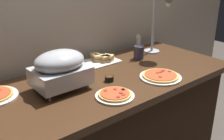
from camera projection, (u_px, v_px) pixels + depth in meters
back_wall at (71, 7)px, 2.15m from camera, size 4.40×0.04×2.40m
buffet_table at (111, 121)px, 2.10m from camera, size 1.90×0.84×0.76m
chafing_dish at (60, 68)px, 1.71m from camera, size 0.35×0.26×0.26m
heat_lamp at (166, 7)px, 2.25m from camera, size 0.15×0.30×0.55m
pizza_plate_front at (115, 95)px, 1.66m from camera, size 0.24×0.24×0.03m
pizza_plate_center at (160, 76)px, 1.93m from camera, size 0.30×0.30×0.03m
sandwich_platter at (101, 59)px, 2.23m from camera, size 0.32×0.22×0.06m
sauce_cup_near at (109, 78)px, 1.88m from camera, size 0.06×0.06×0.04m
utensil_holder at (139, 52)px, 2.30m from camera, size 0.08×0.08×0.22m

